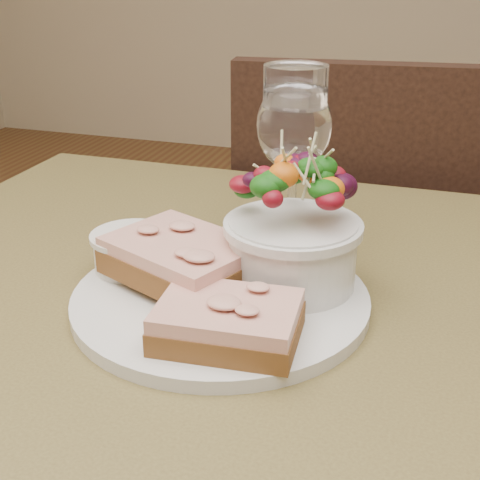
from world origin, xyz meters
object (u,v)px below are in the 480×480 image
(cafe_table, at_px, (218,415))
(salad_bowl, at_px, (293,223))
(ramekin, at_px, (132,249))
(sandwich_back, at_px, (182,258))
(wine_glass, at_px, (294,131))
(chair_far, at_px, (359,369))
(sandwich_front, at_px, (228,322))
(dinner_plate, at_px, (221,299))

(cafe_table, xyz_separation_m, salad_bowl, (0.05, 0.06, 0.17))
(cafe_table, distance_m, ramekin, 0.17)
(sandwich_back, height_order, wine_glass, wine_glass)
(chair_far, height_order, ramekin, chair_far)
(cafe_table, height_order, ramekin, ramekin)
(wine_glass, bearing_deg, ramekin, -133.75)
(cafe_table, bearing_deg, sandwich_back, 142.89)
(sandwich_front, distance_m, wine_glass, 0.24)
(cafe_table, height_order, chair_far, chair_far)
(chair_far, height_order, salad_bowl, chair_far)
(wine_glass, bearing_deg, cafe_table, -97.16)
(chair_far, distance_m, salad_bowl, 0.78)
(ramekin, bearing_deg, salad_bowl, 5.87)
(sandwich_back, bearing_deg, ramekin, -170.47)
(salad_bowl, height_order, wine_glass, wine_glass)
(sandwich_front, bearing_deg, wine_glass, 86.81)
(wine_glass, bearing_deg, dinner_plate, -100.01)
(chair_far, relative_size, sandwich_back, 5.78)
(cafe_table, xyz_separation_m, chair_far, (0.06, 0.63, -0.36))
(chair_far, xyz_separation_m, dinner_plate, (-0.06, -0.61, 0.46))
(cafe_table, xyz_separation_m, wine_glass, (0.02, 0.18, 0.22))
(sandwich_front, height_order, sandwich_back, sandwich_back)
(sandwich_front, distance_m, sandwich_back, 0.10)
(wine_glass, bearing_deg, sandwich_front, -88.95)
(chair_far, relative_size, dinner_plate, 3.41)
(ramekin, bearing_deg, cafe_table, -25.10)
(sandwich_back, bearing_deg, chair_far, 103.61)
(ramekin, relative_size, salad_bowl, 0.56)
(ramekin, xyz_separation_m, wine_glass, (0.12, 0.13, 0.09))
(dinner_plate, bearing_deg, chair_far, 84.02)
(sandwich_back, distance_m, salad_bowl, 0.10)
(cafe_table, distance_m, sandwich_back, 0.15)
(sandwich_back, bearing_deg, dinner_plate, 11.57)
(dinner_plate, bearing_deg, sandwich_front, -66.05)
(sandwich_front, relative_size, wine_glass, 0.66)
(chair_far, bearing_deg, ramekin, 68.25)
(sandwich_front, bearing_deg, ramekin, 140.08)
(sandwich_front, bearing_deg, dinner_plate, 109.72)
(cafe_table, relative_size, salad_bowl, 6.30)
(cafe_table, relative_size, sandwich_back, 5.14)
(cafe_table, bearing_deg, chair_far, 84.67)
(dinner_plate, bearing_deg, ramekin, 167.00)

